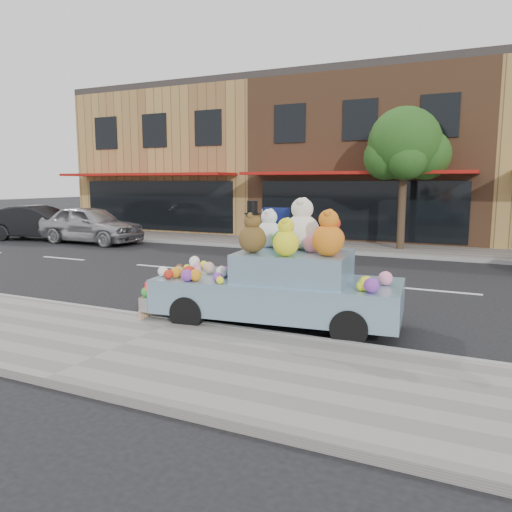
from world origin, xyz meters
The scene contains 11 objects.
ground centered at (0.00, 0.00, 0.00)m, with size 120.00×120.00×0.00m, color black.
near_sidewalk centered at (0.00, -6.50, 0.06)m, with size 60.00×3.00×0.12m, color gray.
far_sidewalk centered at (0.00, 6.50, 0.06)m, with size 60.00×3.00×0.12m, color gray.
near_kerb centered at (0.00, -5.00, 0.07)m, with size 60.00×0.12×0.13m, color gray.
far_kerb centered at (0.00, 5.00, 0.07)m, with size 60.00×0.12×0.13m, color gray.
storefront_left centered at (-10.00, 11.97, 3.64)m, with size 10.00×9.80×7.30m.
storefront_mid centered at (0.00, 11.97, 3.64)m, with size 10.00×9.80×7.30m.
street_tree centered at (2.03, 6.55, 3.69)m, with size 3.00×2.70×5.22m.
car_silver centered at (-10.20, 3.65, 0.79)m, with size 1.87×4.65×1.58m, color #9D9DA1.
car_dark centered at (-13.15, 3.63, 0.76)m, with size 1.60×4.59×1.51m, color black.
art_car centered at (1.62, -4.22, 0.82)m, with size 4.65×2.22×2.28m.
Camera 1 is at (4.93, -12.26, 2.56)m, focal length 35.00 mm.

